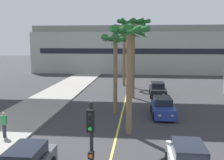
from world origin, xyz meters
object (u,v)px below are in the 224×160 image
at_px(traffic_light_median_near, 91,146).
at_px(palm_tree_mid_median, 129,47).
at_px(car_queue_second, 163,108).
at_px(palm_tree_near_median, 133,31).
at_px(palm_tree_farthest_median, 115,49).
at_px(pedestrian_near_crosswalk, 4,124).
at_px(palm_tree_far_median, 124,35).
at_px(car_queue_fourth, 158,90).

bearing_deg(traffic_light_median_near, palm_tree_mid_median, 84.25).
height_order(car_queue_second, palm_tree_near_median, palm_tree_near_median).
xyz_separation_m(palm_tree_farthest_median, pedestrian_near_crosswalk, (-6.42, -6.94, -4.51)).
distance_m(car_queue_second, palm_tree_far_median, 16.83).
bearing_deg(palm_tree_farthest_median, palm_tree_far_median, 90.25).
relative_size(car_queue_second, palm_tree_far_median, 0.49).
xyz_separation_m(palm_tree_near_median, palm_tree_far_median, (-1.41, 8.02, -0.20)).
bearing_deg(palm_tree_farthest_median, traffic_light_median_near, -88.07).
xyz_separation_m(car_queue_second, palm_tree_far_median, (-4.08, 15.05, 6.33)).
distance_m(car_queue_second, palm_tree_farthest_median, 6.27).
bearing_deg(palm_tree_mid_median, car_queue_second, 59.88).
xyz_separation_m(traffic_light_median_near, palm_tree_mid_median, (0.90, 8.91, 3.13)).
xyz_separation_m(traffic_light_median_near, pedestrian_near_crosswalk, (-6.89, 7.05, -1.72)).
height_order(car_queue_second, palm_tree_far_median, palm_tree_far_median).
distance_m(car_queue_second, car_queue_fourth, 8.18).
distance_m(car_queue_fourth, traffic_light_median_near, 22.06).
bearing_deg(car_queue_fourth, car_queue_second, -90.76).
bearing_deg(palm_tree_mid_median, palm_tree_near_median, 90.11).
height_order(traffic_light_median_near, palm_tree_near_median, palm_tree_near_median).
relative_size(traffic_light_median_near, palm_tree_near_median, 0.49).
height_order(traffic_light_median_near, pedestrian_near_crosswalk, traffic_light_median_near).
xyz_separation_m(palm_tree_near_median, palm_tree_farthest_median, (-1.35, -6.53, -1.74)).
bearing_deg(palm_tree_near_median, pedestrian_near_crosswalk, -119.97).
bearing_deg(traffic_light_median_near, palm_tree_far_median, 91.07).
height_order(traffic_light_median_near, palm_tree_far_median, palm_tree_far_median).
height_order(car_queue_fourth, palm_tree_farthest_median, palm_tree_farthest_median).
relative_size(car_queue_second, palm_tree_mid_median, 0.57).
xyz_separation_m(car_queue_second, traffic_light_median_near, (-3.55, -13.48, 1.99)).
height_order(car_queue_fourth, palm_tree_mid_median, palm_tree_mid_median).
xyz_separation_m(car_queue_fourth, palm_tree_farthest_median, (-4.13, -7.68, 4.78)).
bearing_deg(palm_tree_far_median, palm_tree_mid_median, -85.82).
relative_size(car_queue_fourth, traffic_light_median_near, 0.98).
xyz_separation_m(traffic_light_median_near, palm_tree_near_median, (0.88, 20.51, 4.53)).
distance_m(palm_tree_near_median, palm_tree_farthest_median, 6.89).
height_order(car_queue_second, traffic_light_median_near, traffic_light_median_near).
height_order(palm_tree_mid_median, palm_tree_farthest_median, palm_tree_mid_median).
relative_size(palm_tree_mid_median, palm_tree_farthest_median, 1.06).
bearing_deg(pedestrian_near_crosswalk, palm_tree_mid_median, 13.48).
relative_size(palm_tree_mid_median, pedestrian_near_crosswalk, 4.51).
distance_m(palm_tree_near_median, pedestrian_near_crosswalk, 16.75).
distance_m(traffic_light_median_near, palm_tree_near_median, 21.02).
xyz_separation_m(car_queue_fourth, traffic_light_median_near, (-3.66, -21.66, 1.99)).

